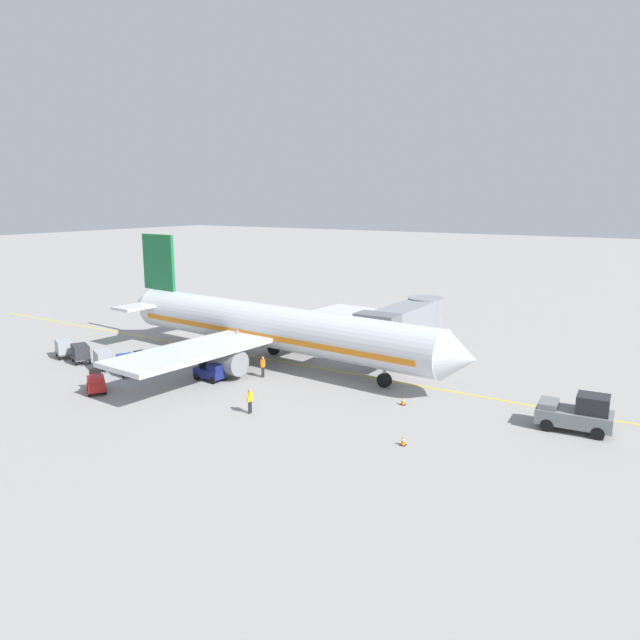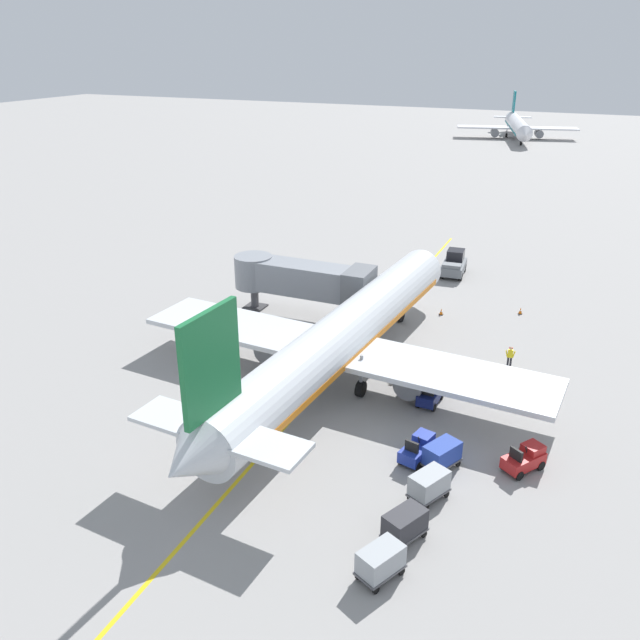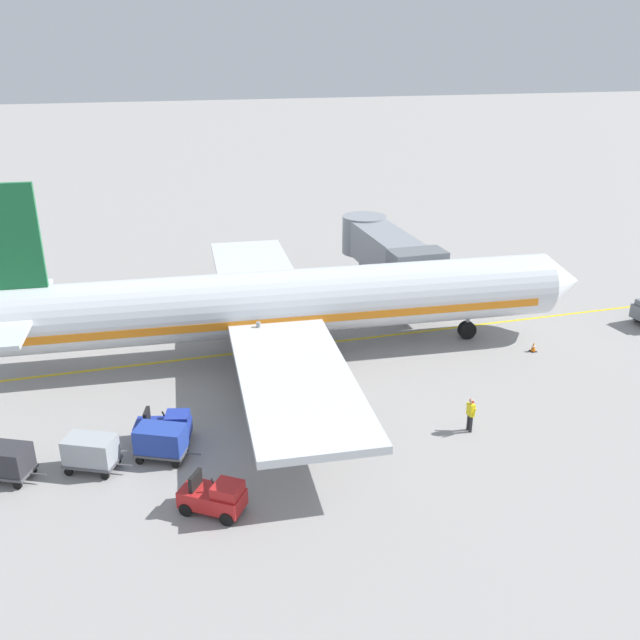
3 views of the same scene
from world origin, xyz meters
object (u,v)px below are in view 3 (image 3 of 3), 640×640
(parked_airliner, at_px, (283,304))
(safety_cone_nose_right, at_px, (533,347))
(jet_bridge, at_px, (387,252))
(baggage_cart_front, at_px, (161,440))
(baggage_tug_trailing, at_px, (214,497))
(baggage_tug_spare, at_px, (298,398))
(baggage_cart_third_in_train, at_px, (4,460))
(baggage_tug_lead, at_px, (165,427))
(ground_crew_loader, at_px, (471,413))
(baggage_cart_second_in_train, at_px, (91,451))
(ground_crew_wing_walker, at_px, (336,362))

(parked_airliner, distance_m, safety_cone_nose_right, 15.11)
(jet_bridge, bearing_deg, baggage_cart_front, -45.61)
(parked_airliner, xyz_separation_m, baggage_tug_trailing, (13.48, -5.97, -2.47))
(baggage_tug_spare, height_order, baggage_cart_third_in_train, baggage_tug_spare)
(baggage_tug_lead, height_order, ground_crew_loader, ground_crew_loader)
(parked_airliner, distance_m, baggage_cart_second_in_train, 14.22)
(baggage_tug_lead, relative_size, baggage_tug_spare, 1.06)
(parked_airliner, bearing_deg, jet_bridge, 128.73)
(baggage_tug_lead, height_order, baggage_tug_spare, same)
(ground_crew_loader, bearing_deg, baggage_cart_front, -96.64)
(baggage_cart_second_in_train, distance_m, safety_cone_nose_right, 25.55)
(parked_airliner, height_order, baggage_cart_second_in_train, parked_airliner)
(ground_crew_wing_walker, bearing_deg, baggage_tug_spare, -44.22)
(baggage_tug_trailing, distance_m, baggage_cart_third_in_train, 9.31)
(jet_bridge, distance_m, safety_cone_nose_right, 12.67)
(jet_bridge, relative_size, baggage_cart_front, 4.34)
(parked_airliner, height_order, baggage_tug_spare, parked_airliner)
(baggage_cart_front, bearing_deg, ground_crew_loader, 83.36)
(baggage_tug_trailing, bearing_deg, baggage_cart_second_in_train, -132.67)
(jet_bridge, relative_size, baggage_tug_lead, 4.65)
(ground_crew_loader, bearing_deg, baggage_cart_third_in_train, -95.33)
(baggage_cart_third_in_train, distance_m, ground_crew_wing_walker, 16.89)
(parked_airliner, distance_m, ground_crew_loader, 12.77)
(baggage_tug_trailing, height_order, safety_cone_nose_right, baggage_tug_trailing)
(jet_bridge, relative_size, baggage_tug_spare, 4.93)
(baggage_tug_lead, bearing_deg, baggage_cart_front, -10.17)
(ground_crew_wing_walker, bearing_deg, safety_cone_nose_right, 89.98)
(parked_airliner, height_order, baggage_tug_lead, parked_airliner)
(baggage_cart_third_in_train, xyz_separation_m, ground_crew_loader, (1.91, 20.49, 0.00))
(baggage_tug_spare, relative_size, ground_crew_wing_walker, 1.52)
(parked_airliner, xyz_separation_m, safety_cone_nose_right, (3.77, 14.34, -2.90))
(baggage_tug_lead, distance_m, ground_crew_wing_walker, 10.26)
(ground_crew_loader, bearing_deg, parked_airliner, -149.26)
(jet_bridge, xyz_separation_m, safety_cone_nose_right, (11.15, 5.14, -3.16))
(baggage_tug_spare, height_order, baggage_cart_front, baggage_tug_spare)
(baggage_cart_front, xyz_separation_m, baggage_cart_third_in_train, (-0.27, -6.37, 0.00))
(baggage_tug_spare, distance_m, baggage_cart_second_in_train, 10.05)
(baggage_cart_second_in_train, relative_size, safety_cone_nose_right, 4.93)
(parked_airliner, bearing_deg, ground_crew_wing_walker, 28.34)
(jet_bridge, xyz_separation_m, baggage_tug_lead, (15.09, -16.63, -2.74))
(parked_airliner, xyz_separation_m, baggage_cart_second_in_train, (9.19, -10.62, -2.24))
(jet_bridge, height_order, baggage_cart_front, jet_bridge)
(baggage_tug_lead, bearing_deg, parked_airliner, 136.07)
(baggage_cart_third_in_train, distance_m, safety_cone_nose_right, 28.87)
(baggage_cart_third_in_train, bearing_deg, baggage_tug_trailing, 60.48)
(baggage_tug_lead, height_order, baggage_cart_third_in_train, baggage_tug_lead)
(baggage_tug_trailing, relative_size, safety_cone_nose_right, 4.64)
(parked_airliner, relative_size, baggage_cart_third_in_train, 12.83)
(jet_bridge, height_order, baggage_cart_third_in_train, jet_bridge)
(baggage_tug_lead, bearing_deg, ground_crew_wing_walker, 112.67)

